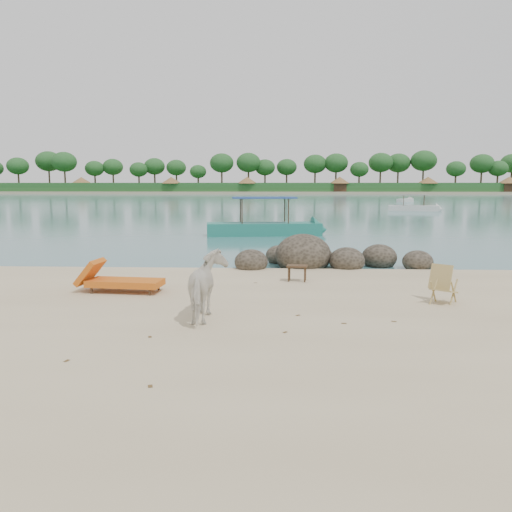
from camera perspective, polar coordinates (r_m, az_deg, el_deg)
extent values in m
plane|color=#366C6C|center=(99.76, 2.66, 6.65)|extent=(400.00, 400.00, 0.00)
cube|color=tan|center=(179.74, 2.64, 7.34)|extent=(420.00, 90.00, 1.40)
cube|color=#1E4C1E|center=(144.73, 2.65, 7.88)|extent=(420.00, 18.00, 2.40)
ellipsoid|color=black|center=(16.03, -0.57, -0.78)|extent=(1.08, 1.18, 0.81)
ellipsoid|color=black|center=(16.70, 5.40, 0.02)|extent=(1.87, 2.06, 1.40)
ellipsoid|color=black|center=(16.45, 10.34, -0.63)|extent=(1.16, 1.28, 0.87)
ellipsoid|color=black|center=(17.43, 13.90, -0.24)|extent=(1.18, 1.29, 0.88)
ellipsoid|color=black|center=(17.01, 17.99, -0.72)|extent=(0.98, 1.07, 0.73)
ellipsoid|color=black|center=(17.69, 2.65, -0.01)|extent=(0.95, 1.05, 0.71)
ellipsoid|color=black|center=(17.97, 7.76, -0.10)|extent=(0.68, 0.75, 0.51)
imported|color=silver|center=(9.92, -5.47, -3.60)|extent=(0.79, 1.62, 1.34)
plane|color=brown|center=(9.17, 3.35, -8.86)|extent=(0.14, 0.14, 0.00)
plane|color=brown|center=(14.24, -12.22, -2.86)|extent=(0.11, 0.11, 0.00)
plane|color=brown|center=(8.27, -20.80, -11.31)|extent=(0.12, 0.12, 0.00)
plane|color=brown|center=(13.24, -11.62, -3.68)|extent=(0.13, 0.13, 0.00)
plane|color=brown|center=(7.00, -11.99, -14.56)|extent=(0.13, 0.13, 0.00)
plane|color=brown|center=(10.32, 4.81, -6.92)|extent=(0.14, 0.14, 0.00)
plane|color=brown|center=(13.59, -0.05, -3.20)|extent=(0.12, 0.12, 0.00)
plane|color=brown|center=(9.85, 10.01, -7.75)|extent=(0.11, 0.11, 0.00)
plane|color=brown|center=(10.20, 15.47, -7.37)|extent=(0.13, 0.13, 0.00)
plane|color=brown|center=(9.08, -12.02, -9.19)|extent=(0.13, 0.13, 0.00)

